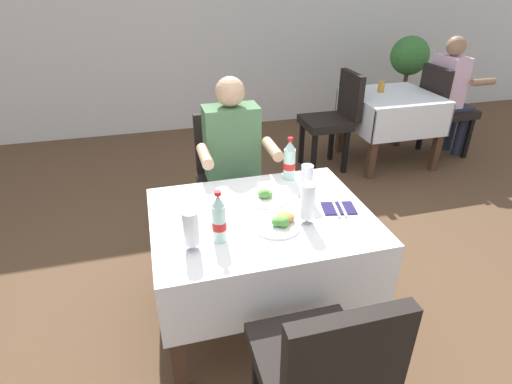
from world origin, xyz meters
name	(u,v)px	position (x,y,z in m)	size (l,w,h in m)	color
ground_plane	(291,329)	(0.00, 0.00, 0.00)	(11.00, 11.00, 0.00)	brown
back_wall	(193,13)	(0.00, 3.62, 1.38)	(11.00, 0.12, 2.77)	silver
main_dining_table	(261,241)	(-0.15, 0.14, 0.56)	(1.13, 0.88, 0.72)	white
chair_far_diner_seat	(229,175)	(-0.15, 0.97, 0.55)	(0.44, 0.50, 0.97)	black
chair_near_camera_side	(322,368)	(-0.15, -0.69, 0.55)	(0.44, 0.50, 0.97)	black
seated_diner_far	(234,161)	(-0.13, 0.86, 0.71)	(0.50, 0.46, 1.26)	#282D42
plate_near_camera	(280,223)	(-0.09, 0.01, 0.75)	(0.23, 0.23, 0.06)	white
plate_far_diner	(266,196)	(-0.07, 0.29, 0.74)	(0.24, 0.24, 0.06)	white
beer_glass_left	(307,182)	(0.14, 0.24, 0.83)	(0.07, 0.07, 0.20)	white
beer_glass_middle	(191,230)	(-0.53, -0.07, 0.83)	(0.07, 0.07, 0.20)	white
beer_glass_right	(308,203)	(0.05, 0.00, 0.84)	(0.07, 0.07, 0.22)	white
cola_bottle_primary	(219,220)	(-0.39, -0.03, 0.84)	(0.07, 0.07, 0.26)	silver
cola_bottle_secondary	(289,161)	(0.13, 0.49, 0.84)	(0.07, 0.07, 0.26)	silver
napkin_cutlery_set	(339,208)	(0.27, 0.09, 0.73)	(0.19, 0.20, 0.01)	#231E4C
background_dining_table	(390,112)	(1.77, 2.01, 0.54)	(0.85, 0.82, 0.72)	white
background_chair_left	(334,116)	(1.14, 2.01, 0.55)	(0.50, 0.44, 0.97)	black
background_chair_right	(443,106)	(2.40, 2.01, 0.55)	(0.50, 0.44, 0.97)	black
background_patron	(451,91)	(2.45, 2.01, 0.71)	(0.46, 0.50, 1.26)	#282D42
background_table_tumbler	(381,87)	(1.68, 2.11, 0.78)	(0.06, 0.06, 0.11)	#C68928
potted_plant_corner	(406,78)	(2.47, 2.85, 0.65)	(0.45, 0.45, 1.15)	brown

